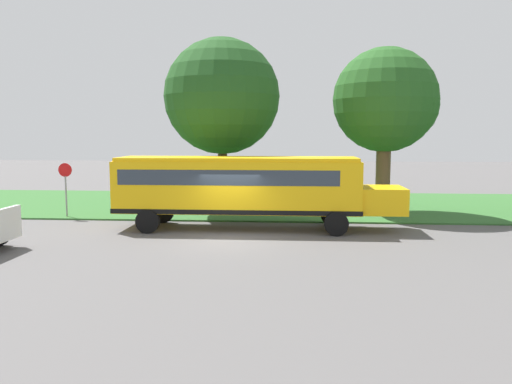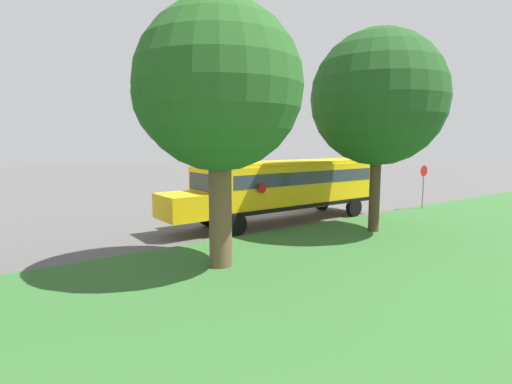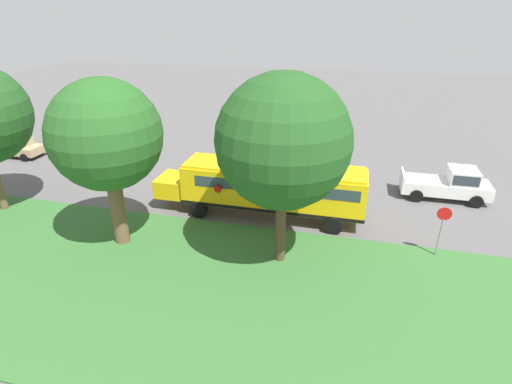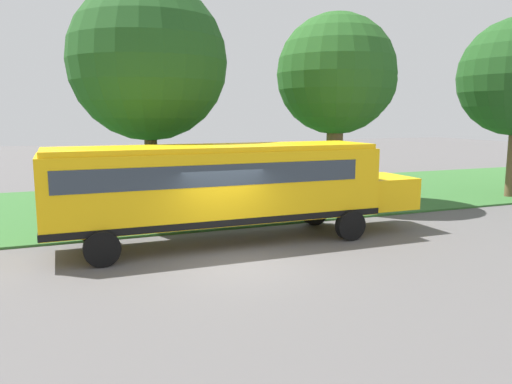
# 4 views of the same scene
# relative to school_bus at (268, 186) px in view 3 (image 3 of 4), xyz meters

# --- Properties ---
(ground_plane) EXTENTS (120.00, 120.00, 0.00)m
(ground_plane) POSITION_rel_school_bus_xyz_m (2.35, -0.47, -1.92)
(ground_plane) COLOR #565454
(grass_verge) EXTENTS (12.00, 80.00, 0.08)m
(grass_verge) POSITION_rel_school_bus_xyz_m (-7.65, -0.47, -1.88)
(grass_verge) COLOR #33662D
(grass_verge) RESTS_ON ground
(school_bus) EXTENTS (2.84, 12.42, 3.16)m
(school_bus) POSITION_rel_school_bus_xyz_m (0.00, 0.00, 0.00)
(school_bus) COLOR yellow
(school_bus) RESTS_ON ground
(car_silver_nearest) EXTENTS (2.02, 4.40, 1.56)m
(car_silver_nearest) POSITION_rel_school_bus_xyz_m (5.15, 15.55, -1.05)
(car_silver_nearest) COLOR #B7B7BC
(car_silver_nearest) RESTS_ON ground
(car_tan_middle) EXTENTS (2.02, 4.40, 1.56)m
(car_tan_middle) POSITION_rel_school_bus_xyz_m (5.15, 22.48, -1.05)
(car_tan_middle) COLOR tan
(car_tan_middle) RESTS_ON ground
(pickup_truck) EXTENTS (2.28, 5.40, 2.10)m
(pickup_truck) POSITION_rel_school_bus_xyz_m (5.05, -10.89, -0.85)
(pickup_truck) COLOR silver
(pickup_truck) RESTS_ON ground
(oak_tree_beside_bus) EXTENTS (5.98, 5.98, 9.09)m
(oak_tree_beside_bus) POSITION_rel_school_bus_xyz_m (-4.60, -1.59, 4.20)
(oak_tree_beside_bus) COLOR #4C3826
(oak_tree_beside_bus) RESTS_ON ground
(oak_tree_roadside_mid) EXTENTS (5.35, 5.35, 8.58)m
(oak_tree_roadside_mid) POSITION_rel_school_bus_xyz_m (-4.73, 7.01, 3.87)
(oak_tree_roadside_mid) COLOR brown
(oak_tree_roadside_mid) RESTS_ON ground
(stop_sign) EXTENTS (0.08, 0.68, 2.74)m
(stop_sign) POSITION_rel_school_bus_xyz_m (-2.25, -9.10, -0.19)
(stop_sign) COLOR gray
(stop_sign) RESTS_ON ground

